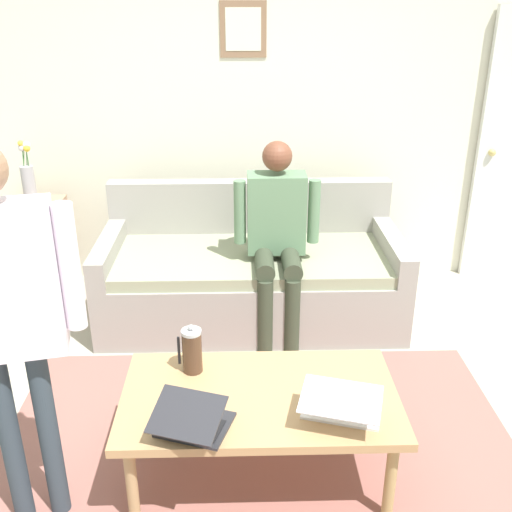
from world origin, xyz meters
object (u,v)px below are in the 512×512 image
(couch, at_px, (251,274))
(french_press, at_px, (192,350))
(laptop_center, at_px, (192,421))
(laptop_left, at_px, (342,404))
(side_shelf, at_px, (39,249))
(flower_vase, at_px, (28,177))
(person_seated, at_px, (277,229))
(person_standing, at_px, (4,300))
(coffee_table, at_px, (260,402))

(couch, bearing_deg, french_press, 77.62)
(couch, height_order, laptop_center, couch)
(laptop_left, bearing_deg, french_press, -27.26)
(side_shelf, height_order, flower_vase, flower_vase)
(flower_vase, relative_size, person_seated, 0.34)
(person_seated, bearing_deg, french_press, 68.06)
(side_shelf, bearing_deg, french_press, 126.14)
(laptop_left, distance_m, side_shelf, 2.84)
(french_press, bearing_deg, person_standing, 31.58)
(laptop_left, xyz_separation_m, french_press, (0.66, -0.34, 0.06))
(couch, height_order, person_seated, person_seated)
(laptop_left, distance_m, laptop_center, 0.63)
(laptop_center, distance_m, person_seated, 1.67)
(couch, distance_m, person_standing, 2.17)
(couch, distance_m, laptop_left, 1.78)
(coffee_table, xyz_separation_m, flower_vase, (1.58, -1.93, 0.51))
(flower_vase, height_order, person_seated, person_seated)
(couch, bearing_deg, laptop_center, 81.35)
(flower_vase, bearing_deg, french_press, 126.08)
(couch, bearing_deg, laptop_left, 101.51)
(coffee_table, relative_size, flower_vase, 2.84)
(coffee_table, height_order, french_press, french_press)
(laptop_left, relative_size, french_press, 1.66)
(person_standing, distance_m, person_seated, 1.95)
(laptop_center, bearing_deg, coffee_table, -140.47)
(person_seated, bearing_deg, person_standing, 54.39)
(flower_vase, distance_m, person_seated, 1.84)
(french_press, bearing_deg, laptop_left, 152.74)
(couch, relative_size, side_shelf, 2.74)
(side_shelf, bearing_deg, person_seated, 161.72)
(coffee_table, relative_size, person_seated, 0.97)
(coffee_table, distance_m, laptop_left, 0.39)
(coffee_table, xyz_separation_m, person_seated, (-0.16, -1.36, 0.31))
(laptop_center, xyz_separation_m, person_seated, (-0.44, -1.59, 0.22))
(french_press, xyz_separation_m, person_standing, (0.65, 0.40, 0.49))
(person_standing, bearing_deg, side_shelf, -73.90)
(flower_vase, bearing_deg, laptop_left, 132.80)
(laptop_left, height_order, side_shelf, side_shelf)
(coffee_table, height_order, laptop_center, laptop_center)
(couch, height_order, person_standing, person_standing)
(side_shelf, height_order, person_seated, person_seated)
(flower_vase, xyz_separation_m, person_seated, (-1.74, 0.58, -0.19))
(coffee_table, height_order, flower_vase, flower_vase)
(french_press, height_order, person_standing, person_standing)
(laptop_left, relative_size, person_seated, 0.33)
(flower_vase, bearing_deg, person_seated, 161.61)
(laptop_left, relative_size, laptop_center, 1.11)
(couch, distance_m, french_press, 1.45)
(laptop_left, relative_size, person_standing, 0.25)
(laptop_left, xyz_separation_m, flower_vase, (1.93, -2.08, 0.41))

